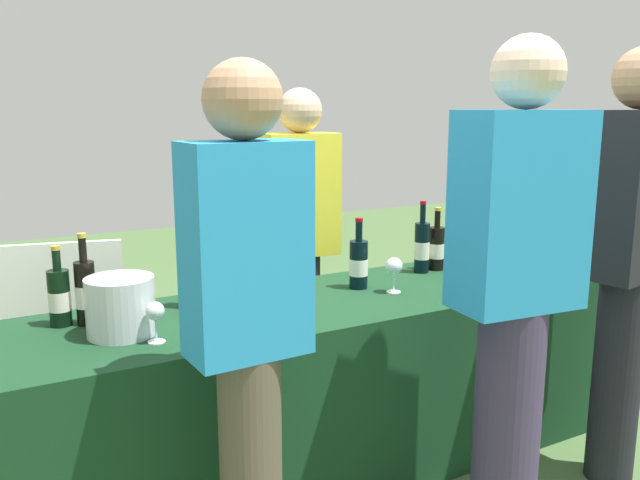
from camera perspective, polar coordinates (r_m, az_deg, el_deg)
The scene contains 19 objects.
ground_plane at distance 3.02m, azimuth -0.00°, elevation -18.97°, with size 12.00×12.00×0.00m, color #476638.
tasting_table at distance 2.85m, azimuth -0.00°, elevation -12.44°, with size 2.57×0.71×0.75m, color #14381E.
wine_bottle_0 at distance 2.56m, azimuth -21.52°, elevation -4.58°, with size 0.08×0.08×0.29m.
wine_bottle_1 at distance 2.54m, azimuth -19.53°, elevation -4.23°, with size 0.07×0.07×0.34m.
wine_bottle_2 at distance 2.65m, azimuth -11.10°, elevation -3.39°, with size 0.08×0.08×0.30m.
wine_bottle_3 at distance 2.73m, azimuth -5.02°, elevation -2.81°, with size 0.08×0.08×0.30m.
wine_bottle_4 at distance 2.87m, azimuth 3.34°, elevation -2.03°, with size 0.08×0.08×0.31m.
wine_bottle_5 at distance 3.17m, azimuth 8.76°, elevation -0.58°, with size 0.07×0.07×0.34m.
wine_bottle_6 at distance 3.24m, azimuth 9.99°, elevation -0.64°, with size 0.07×0.07×0.30m.
wine_bottle_7 at distance 3.31m, azimuth 12.44°, elevation -0.38°, with size 0.07×0.07×0.31m.
wine_glass_0 at distance 2.33m, azimuth -16.78°, elevation -5.86°, with size 0.07×0.07×0.14m.
wine_glass_1 at distance 2.28m, azimuth -14.01°, elevation -6.10°, with size 0.06×0.06×0.14m.
wine_glass_2 at distance 2.81m, azimuth 6.40°, elevation -2.35°, with size 0.07×0.07×0.15m.
ice_bucket at distance 2.39m, azimuth -16.79°, elevation -5.48°, with size 0.24×0.24×0.20m, color silver.
server_pouring at distance 3.32m, azimuth -1.69°, elevation 0.32°, with size 0.38×0.24×1.62m.
guest_0 at distance 1.94m, azimuth -6.25°, elevation -6.85°, with size 0.35×0.22×1.66m.
guest_1 at distance 2.31m, azimuth 16.47°, elevation -3.48°, with size 0.44×0.27×1.75m.
guest_2 at distance 2.86m, azimuth 25.04°, elevation -0.66°, with size 0.37×0.25×1.75m.
menu_board at distance 3.31m, azimuth -21.51°, elevation -8.14°, with size 0.60×0.03×0.93m, color white.
Camera 1 is at (-1.27, -2.27, 1.53)m, focal length 37.17 mm.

